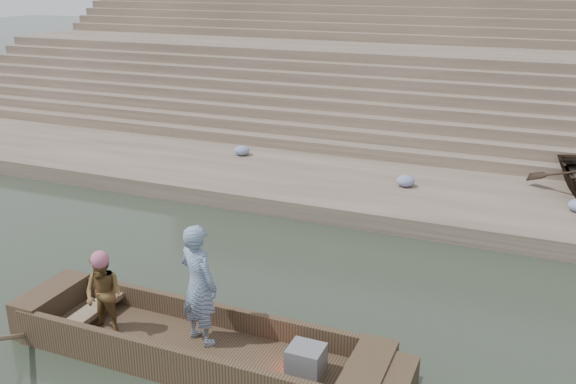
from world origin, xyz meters
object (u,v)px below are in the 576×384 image
Objects in this scene: rowing_man at (104,295)px; television at (305,360)px; main_rowboat at (194,352)px; standing_man at (199,285)px.

rowing_man is 2.69× the size of television.
main_rowboat is 1.02m from standing_man.
main_rowboat is 1.73m from television.
rowing_man is at bearing 32.38° from standing_man.
television is at bearing 4.49° from rowing_man.
standing_man is at bearing 14.73° from rowing_man.
rowing_man is at bearing -172.31° from main_rowboat.
main_rowboat is at bearing 8.76° from rowing_man.
main_rowboat is 10.87× the size of television.
standing_man is 3.91× the size of television.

